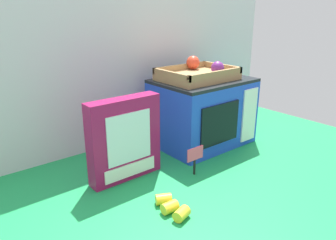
% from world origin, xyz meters
% --- Properties ---
extents(ground_plane, '(1.70, 1.70, 0.00)m').
position_xyz_m(ground_plane, '(0.00, 0.00, 0.00)').
color(ground_plane, '#198C47').
rests_on(ground_plane, ground).
extents(display_back_panel, '(1.61, 0.03, 0.64)m').
position_xyz_m(display_back_panel, '(0.00, 0.26, 0.32)').
color(display_back_panel, silver).
rests_on(display_back_panel, ground).
extents(toy_microwave, '(0.38, 0.28, 0.27)m').
position_xyz_m(toy_microwave, '(0.22, 0.03, 0.14)').
color(toy_microwave, blue).
rests_on(toy_microwave, ground).
extents(food_groups_crate, '(0.29, 0.22, 0.08)m').
position_xyz_m(food_groups_crate, '(0.20, 0.04, 0.29)').
color(food_groups_crate, '#A37F51').
rests_on(food_groups_crate, toy_microwave).
extents(cookie_set_box, '(0.25, 0.06, 0.28)m').
position_xyz_m(cookie_set_box, '(-0.19, -0.03, 0.14)').
color(cookie_set_box, '#99144C').
rests_on(cookie_set_box, ground).
extents(price_sign, '(0.07, 0.01, 0.10)m').
position_xyz_m(price_sign, '(-0.00, -0.16, 0.07)').
color(price_sign, black).
rests_on(price_sign, ground).
extents(loose_toy_banana, '(0.06, 0.13, 0.03)m').
position_xyz_m(loose_toy_banana, '(-0.20, -0.28, 0.02)').
color(loose_toy_banana, yellow).
rests_on(loose_toy_banana, ground).
extents(loose_toy_apple, '(0.07, 0.07, 0.07)m').
position_xyz_m(loose_toy_apple, '(0.50, 0.04, 0.03)').
color(loose_toy_apple, red).
rests_on(loose_toy_apple, ground).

